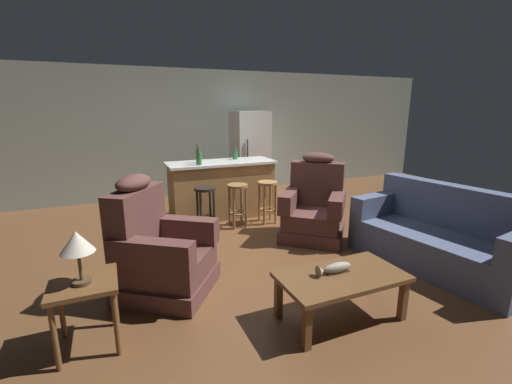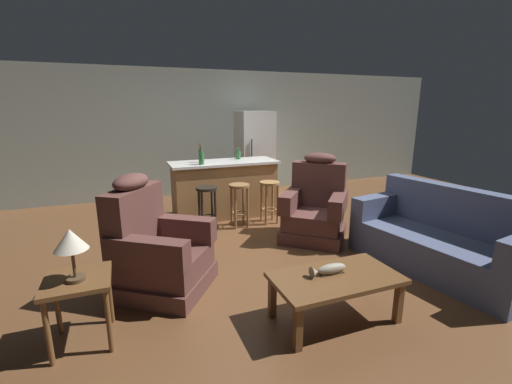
{
  "view_description": "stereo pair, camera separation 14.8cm",
  "coord_description": "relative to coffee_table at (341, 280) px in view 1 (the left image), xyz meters",
  "views": [
    {
      "loc": [
        -1.72,
        -4.1,
        1.83
      ],
      "look_at": [
        0.01,
        -0.1,
        0.75
      ],
      "focal_mm": 24.0,
      "sensor_mm": 36.0,
      "label": 1
    },
    {
      "loc": [
        -1.58,
        -4.15,
        1.83
      ],
      "look_at": [
        0.01,
        -0.1,
        0.75
      ],
      "focal_mm": 24.0,
      "sensor_mm": 36.0,
      "label": 2
    }
  ],
  "objects": [
    {
      "name": "refrigerator",
      "position": [
        0.98,
        4.46,
        0.52
      ],
      "size": [
        0.7,
        0.69,
        1.76
      ],
      "color": "white",
      "rests_on": "ground_plane"
    },
    {
      "name": "bottle_tall_green",
      "position": [
        -0.43,
        3.28,
        0.71
      ],
      "size": [
        0.06,
        0.06,
        0.32
      ],
      "color": "brown",
      "rests_on": "kitchen_island"
    },
    {
      "name": "fish_figurine",
      "position": [
        -0.04,
        0.05,
        0.1
      ],
      "size": [
        0.34,
        0.1,
        0.1
      ],
      "color": "#4C3823",
      "rests_on": "coffee_table"
    },
    {
      "name": "end_table",
      "position": [
        -2.03,
        0.47,
        0.1
      ],
      "size": [
        0.48,
        0.48,
        0.56
      ],
      "color": "brown",
      "rests_on": "ground_plane"
    },
    {
      "name": "recliner_near_lamp",
      "position": [
        -1.39,
        1.12,
        0.06
      ],
      "size": [
        1.17,
        1.17,
        1.2
      ],
      "rotation": [
        0.0,
        0.0,
        -0.62
      ],
      "color": "brown",
      "rests_on": "ground_plane"
    },
    {
      "name": "recliner_near_island",
      "position": [
        0.88,
        1.8,
        0.06
      ],
      "size": [
        1.19,
        1.19,
        1.2
      ],
      "rotation": [
        0.0,
        0.0,
        3.99
      ],
      "color": "brown",
      "rests_on": "ground_plane"
    },
    {
      "name": "ground_plane",
      "position": [
        -0.04,
        1.91,
        -0.36
      ],
      "size": [
        12.0,
        12.0,
        0.0
      ],
      "color": "brown"
    },
    {
      "name": "coffee_table",
      "position": [
        0.0,
        0.0,
        0.0
      ],
      "size": [
        1.1,
        0.6,
        0.42
      ],
      "color": "brown",
      "rests_on": "ground_plane"
    },
    {
      "name": "bottle_wine_dark",
      "position": [
        0.27,
        3.43,
        0.66
      ],
      "size": [
        0.09,
        0.09,
        0.2
      ],
      "color": "#2D6B38",
      "rests_on": "kitchen_island"
    },
    {
      "name": "bottle_short_amber",
      "position": [
        -0.46,
        3.06,
        0.69
      ],
      "size": [
        0.09,
        0.09,
        0.29
      ],
      "color": "#2D6B38",
      "rests_on": "kitchen_island"
    },
    {
      "name": "kitchen_island",
      "position": [
        -0.04,
        3.26,
        0.11
      ],
      "size": [
        1.8,
        0.7,
        0.95
      ],
      "color": "#9E7042",
      "rests_on": "ground_plane"
    },
    {
      "name": "back_wall",
      "position": [
        -0.04,
        5.04,
        0.94
      ],
      "size": [
        12.0,
        0.05,
        2.6
      ],
      "color": "#939E93",
      "rests_on": "ground_plane"
    },
    {
      "name": "bar_stool_left",
      "position": [
        -0.5,
        2.63,
        0.11
      ],
      "size": [
        0.32,
        0.32,
        0.68
      ],
      "color": "black",
      "rests_on": "ground_plane"
    },
    {
      "name": "table_lamp",
      "position": [
        -2.03,
        0.43,
        0.5
      ],
      "size": [
        0.24,
        0.24,
        0.41
      ],
      "color": "#4C3823",
      "rests_on": "end_table"
    },
    {
      "name": "couch",
      "position": [
        1.71,
        0.4,
        -0.02
      ],
      "size": [
        1.12,
        2.01,
        0.94
      ],
      "rotation": [
        0.0,
        0.0,
        3.29
      ],
      "color": "#4C5675",
      "rests_on": "ground_plane"
    },
    {
      "name": "bar_stool_middle",
      "position": [
        0.02,
        2.63,
        0.11
      ],
      "size": [
        0.32,
        0.32,
        0.68
      ],
      "color": "olive",
      "rests_on": "ground_plane"
    },
    {
      "name": "bar_stool_right",
      "position": [
        0.53,
        2.63,
        0.11
      ],
      "size": [
        0.32,
        0.32,
        0.68
      ],
      "color": "#A87A47",
      "rests_on": "ground_plane"
    }
  ]
}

